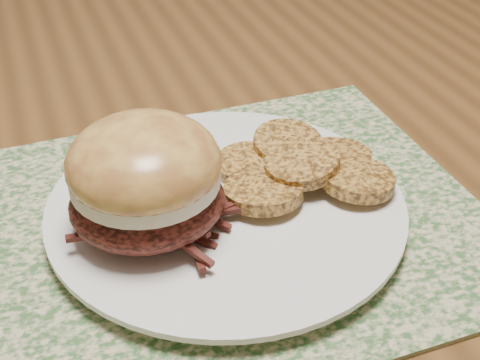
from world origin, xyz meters
The scene contains 5 objects.
dining_table centered at (0.00, 0.00, 0.67)m, with size 1.50×0.90×0.75m.
placemat centered at (0.01, -0.14, 0.75)m, with size 0.45×0.33×0.00m, color #3A6232.
dinner_plate centered at (0.04, -0.14, 0.76)m, with size 0.26×0.26×0.02m, color white.
pork_sandwich centered at (-0.03, -0.14, 0.81)m, with size 0.12×0.12×0.09m.
roasted_potatoes centered at (0.10, -0.13, 0.78)m, with size 0.16×0.14×0.04m.
Camera 1 is at (-0.09, -0.52, 1.08)m, focal length 50.00 mm.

